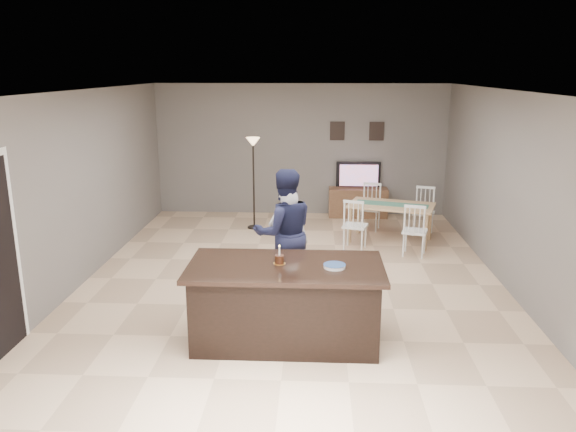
{
  "coord_description": "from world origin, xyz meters",
  "views": [
    {
      "loc": [
        0.31,
        -7.6,
        2.98
      ],
      "look_at": [
        -0.05,
        -0.3,
        1.06
      ],
      "focal_mm": 35.0,
      "sensor_mm": 36.0,
      "label": 1
    }
  ],
  "objects_px": {
    "woman": "(288,242)",
    "plate_stack": "(335,266)",
    "tv_console": "(358,202)",
    "floor_lamp": "(253,158)",
    "kitchen_island": "(286,303)",
    "birthday_cake": "(279,259)",
    "man": "(284,233)",
    "television": "(358,175)",
    "dining_table": "(391,211)"
  },
  "relations": [
    {
      "from": "woman",
      "to": "plate_stack",
      "type": "relative_size",
      "value": 6.11
    },
    {
      "from": "tv_console",
      "to": "woman",
      "type": "bearing_deg",
      "value": -106.34
    },
    {
      "from": "tv_console",
      "to": "plate_stack",
      "type": "distance_m",
      "value": 5.71
    },
    {
      "from": "floor_lamp",
      "to": "kitchen_island",
      "type": "bearing_deg",
      "value": -79.46
    },
    {
      "from": "birthday_cake",
      "to": "man",
      "type": "bearing_deg",
      "value": 90.88
    },
    {
      "from": "tv_console",
      "to": "woman",
      "type": "distance_m",
      "value": 4.42
    },
    {
      "from": "television",
      "to": "dining_table",
      "type": "relative_size",
      "value": 0.47
    },
    {
      "from": "kitchen_island",
      "to": "birthday_cake",
      "type": "xyz_separation_m",
      "value": [
        -0.07,
        0.04,
        0.5
      ]
    },
    {
      "from": "man",
      "to": "dining_table",
      "type": "bearing_deg",
      "value": -140.86
    },
    {
      "from": "man",
      "to": "dining_table",
      "type": "height_order",
      "value": "man"
    },
    {
      "from": "kitchen_island",
      "to": "dining_table",
      "type": "relative_size",
      "value": 1.1
    },
    {
      "from": "kitchen_island",
      "to": "man",
      "type": "distance_m",
      "value": 1.41
    },
    {
      "from": "kitchen_island",
      "to": "dining_table",
      "type": "xyz_separation_m",
      "value": [
        1.65,
        3.85,
        0.11
      ]
    },
    {
      "from": "television",
      "to": "plate_stack",
      "type": "xyz_separation_m",
      "value": [
        -0.67,
        -5.7,
        0.06
      ]
    },
    {
      "from": "woman",
      "to": "dining_table",
      "type": "height_order",
      "value": "woman"
    },
    {
      "from": "man",
      "to": "dining_table",
      "type": "xyz_separation_m",
      "value": [
        1.74,
        2.5,
        -0.3
      ]
    },
    {
      "from": "television",
      "to": "birthday_cake",
      "type": "bearing_deg",
      "value": 77.21
    },
    {
      "from": "floor_lamp",
      "to": "plate_stack",
      "type": "bearing_deg",
      "value": -73.43
    },
    {
      "from": "kitchen_island",
      "to": "floor_lamp",
      "type": "bearing_deg",
      "value": 100.54
    },
    {
      "from": "plate_stack",
      "to": "dining_table",
      "type": "xyz_separation_m",
      "value": [
        1.12,
        3.91,
        -0.36
      ]
    },
    {
      "from": "floor_lamp",
      "to": "tv_console",
      "type": "bearing_deg",
      "value": 25.26
    },
    {
      "from": "birthday_cake",
      "to": "plate_stack",
      "type": "bearing_deg",
      "value": -9.83
    },
    {
      "from": "man",
      "to": "plate_stack",
      "type": "bearing_deg",
      "value": 97.85
    },
    {
      "from": "man",
      "to": "plate_stack",
      "type": "relative_size",
      "value": 7.16
    },
    {
      "from": "woman",
      "to": "man",
      "type": "xyz_separation_m",
      "value": [
        -0.05,
        0.0,
        0.13
      ]
    },
    {
      "from": "plate_stack",
      "to": "dining_table",
      "type": "distance_m",
      "value": 4.08
    },
    {
      "from": "woman",
      "to": "floor_lamp",
      "type": "bearing_deg",
      "value": -71.91
    },
    {
      "from": "birthday_cake",
      "to": "woman",
      "type": "bearing_deg",
      "value": 88.51
    },
    {
      "from": "tv_console",
      "to": "birthday_cake",
      "type": "height_order",
      "value": "birthday_cake"
    },
    {
      "from": "woman",
      "to": "dining_table",
      "type": "xyz_separation_m",
      "value": [
        1.69,
        2.5,
        -0.18
      ]
    },
    {
      "from": "plate_stack",
      "to": "dining_table",
      "type": "relative_size",
      "value": 0.12
    },
    {
      "from": "dining_table",
      "to": "floor_lamp",
      "type": "bearing_deg",
      "value": 179.76
    },
    {
      "from": "tv_console",
      "to": "man",
      "type": "height_order",
      "value": "man"
    },
    {
      "from": "tv_console",
      "to": "floor_lamp",
      "type": "bearing_deg",
      "value": -154.74
    },
    {
      "from": "plate_stack",
      "to": "dining_table",
      "type": "bearing_deg",
      "value": 74.01
    },
    {
      "from": "television",
      "to": "dining_table",
      "type": "height_order",
      "value": "television"
    },
    {
      "from": "birthday_cake",
      "to": "kitchen_island",
      "type": "bearing_deg",
      "value": -29.93
    },
    {
      "from": "television",
      "to": "floor_lamp",
      "type": "height_order",
      "value": "floor_lamp"
    },
    {
      "from": "man",
      "to": "plate_stack",
      "type": "height_order",
      "value": "man"
    },
    {
      "from": "man",
      "to": "birthday_cake",
      "type": "distance_m",
      "value": 1.31
    },
    {
      "from": "plate_stack",
      "to": "man",
      "type": "bearing_deg",
      "value": 113.78
    },
    {
      "from": "television",
      "to": "woman",
      "type": "height_order",
      "value": "woman"
    },
    {
      "from": "man",
      "to": "woman",
      "type": "bearing_deg",
      "value": 164.07
    },
    {
      "from": "birthday_cake",
      "to": "dining_table",
      "type": "bearing_deg",
      "value": 65.63
    },
    {
      "from": "woman",
      "to": "dining_table",
      "type": "distance_m",
      "value": 3.02
    },
    {
      "from": "kitchen_island",
      "to": "television",
      "type": "relative_size",
      "value": 2.35
    },
    {
      "from": "man",
      "to": "floor_lamp",
      "type": "relative_size",
      "value": 0.99
    },
    {
      "from": "birthday_cake",
      "to": "dining_table",
      "type": "xyz_separation_m",
      "value": [
        1.72,
        3.8,
        -0.39
      ]
    },
    {
      "from": "kitchen_island",
      "to": "plate_stack",
      "type": "distance_m",
      "value": 0.71
    },
    {
      "from": "kitchen_island",
      "to": "birthday_cake",
      "type": "relative_size",
      "value": 10.03
    }
  ]
}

